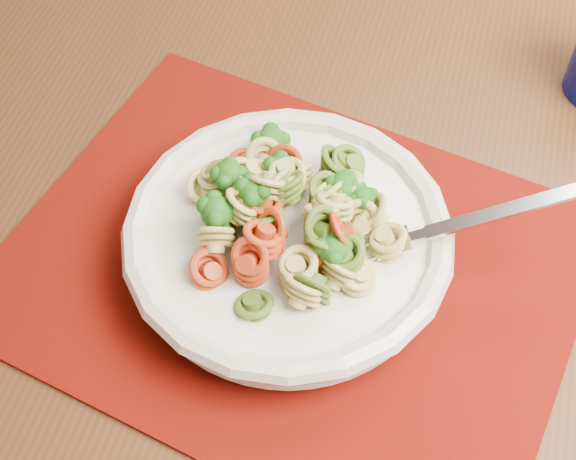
{
  "coord_description": "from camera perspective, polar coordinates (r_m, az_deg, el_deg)",
  "views": [
    {
      "loc": [
        -0.56,
        -0.39,
        1.24
      ],
      "look_at": [
        -0.56,
        -0.04,
        0.77
      ],
      "focal_mm": 50.0,
      "sensor_mm": 36.0,
      "label": 1
    }
  ],
  "objects": [
    {
      "name": "pasta_bowl",
      "position": [
        0.59,
        -0.0,
        -0.64
      ],
      "size": [
        0.25,
        0.25,
        0.05
      ],
      "color": "silver",
      "rests_on": "placemat"
    },
    {
      "name": "placemat",
      "position": [
        0.62,
        0.24,
        -2.62
      ],
      "size": [
        0.53,
        0.48,
        0.0
      ],
      "primitive_type": "cube",
      "rotation": [
        0.0,
        0.0,
        -0.47
      ],
      "color": "#5F0504",
      "rests_on": "dining_table"
    },
    {
      "name": "fork",
      "position": [
        0.58,
        7.41,
        -0.9
      ],
      "size": [
        0.18,
        0.04,
        0.08
      ],
      "primitive_type": null,
      "rotation": [
        0.0,
        -0.35,
        0.1
      ],
      "color": "silver",
      "rests_on": "pasta_bowl"
    },
    {
      "name": "dining_table",
      "position": [
        0.75,
        -3.92,
        -1.65
      ],
      "size": [
        1.54,
        1.2,
        0.73
      ],
      "rotation": [
        0.0,
        0.0,
        -0.27
      ],
      "color": "#482614",
      "rests_on": "ground"
    },
    {
      "name": "pasta_broccoli_heap",
      "position": [
        0.58,
        -0.0,
        0.35
      ],
      "size": [
        0.21,
        0.21,
        0.06
      ],
      "primitive_type": null,
      "color": "tan",
      "rests_on": "pasta_bowl"
    }
  ]
}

